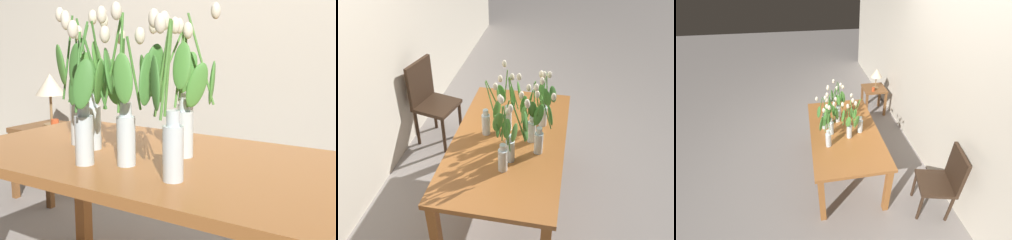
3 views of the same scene
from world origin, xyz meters
TOP-DOWN VIEW (x-y plane):
  - ground_plane at (0.00, 0.00)m, footprint 18.00×18.00m
  - room_wall_rear at (0.00, 1.30)m, footprint 9.00×0.10m
  - dining_table at (0.00, 0.00)m, footprint 1.60×0.90m
  - tulip_vase_0 at (0.24, -0.25)m, footprint 0.15×0.17m
  - tulip_vase_1 at (0.17, 0.03)m, footprint 0.15×0.24m
  - tulip_vase_2 at (-0.24, -0.07)m, footprint 0.12×0.24m
  - tulip_vase_3 at (0.02, -0.18)m, footprint 0.23×0.22m
  - tulip_vase_4 at (0.05, 0.17)m, footprint 0.23×0.18m
  - tulip_vase_5 at (-0.08, -0.25)m, footprint 0.15×0.22m
  - tulip_vase_6 at (-0.33, -0.03)m, footprint 0.15×0.21m
  - dining_chair at (0.84, 1.01)m, footprint 0.48×0.48m
  - side_table at (-1.54, 0.88)m, footprint 0.44×0.44m
  - table_lamp at (-1.53, 0.90)m, footprint 0.22×0.22m
  - pillar_candle at (-1.41, 0.82)m, footprint 0.06×0.06m

SIDE VIEW (x-z plane):
  - ground_plane at x=0.00m, z-range 0.00..0.00m
  - side_table at x=-1.54m, z-range 0.16..0.71m
  - dining_chair at x=0.84m, z-range 0.06..0.99m
  - pillar_candle at x=-1.41m, z-range 0.55..0.62m
  - dining_table at x=0.00m, z-range 0.28..1.02m
  - table_lamp at x=-1.53m, z-range 0.66..1.06m
  - tulip_vase_4 at x=0.05m, z-range 0.65..1.18m
  - tulip_vase_5 at x=-0.08m, z-range 0.66..1.18m
  - tulip_vase_1 at x=0.17m, z-range 0.66..1.24m
  - tulip_vase_2 at x=-0.24m, z-range 0.67..1.23m
  - tulip_vase_0 at x=0.24m, z-range 0.68..1.23m
  - tulip_vase_6 at x=-0.33m, z-range 0.67..1.25m
  - tulip_vase_3 at x=0.02m, z-range 0.68..1.25m
  - room_wall_rear at x=0.00m, z-range 0.00..2.70m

